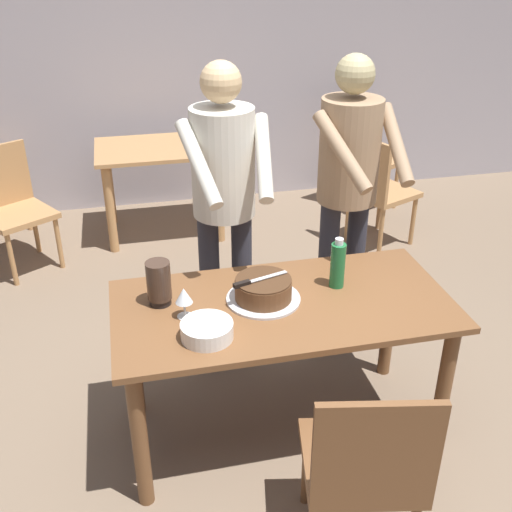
{
  "coord_description": "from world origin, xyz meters",
  "views": [
    {
      "loc": [
        -0.64,
        -2.27,
        2.24
      ],
      "look_at": [
        -0.08,
        0.2,
        0.9
      ],
      "focal_mm": 43.01,
      "sensor_mm": 36.0,
      "label": 1
    }
  ],
  "objects_px": {
    "background_chair_3": "(12,204)",
    "background_table": "(161,166)",
    "chair_near_side": "(365,465)",
    "background_chair_2": "(363,153)",
    "main_dining_table": "(282,325)",
    "cake_knife": "(249,282)",
    "cake_on_platter": "(263,290)",
    "person_standing_beside": "(348,179)",
    "hurricane_lamp": "(159,283)",
    "background_chair_1": "(377,187)",
    "plate_stack": "(207,330)",
    "water_bottle": "(338,265)",
    "person_cutting_cake": "(224,191)",
    "wine_glass_near": "(184,297)"
  },
  "relations": [
    {
      "from": "cake_on_platter",
      "to": "background_chair_2",
      "type": "bearing_deg",
      "value": 59.3
    },
    {
      "from": "water_bottle",
      "to": "person_standing_beside",
      "type": "xyz_separation_m",
      "value": [
        0.23,
        0.53,
        0.21
      ]
    },
    {
      "from": "cake_on_platter",
      "to": "person_cutting_cake",
      "type": "height_order",
      "value": "person_cutting_cake"
    },
    {
      "from": "wine_glass_near",
      "to": "person_standing_beside",
      "type": "bearing_deg",
      "value": 33.16
    },
    {
      "from": "cake_on_platter",
      "to": "chair_near_side",
      "type": "bearing_deg",
      "value": -76.17
    },
    {
      "from": "chair_near_side",
      "to": "background_chair_3",
      "type": "height_order",
      "value": "same"
    },
    {
      "from": "background_chair_3",
      "to": "main_dining_table",
      "type": "bearing_deg",
      "value": -55.5
    },
    {
      "from": "chair_near_side",
      "to": "background_chair_2",
      "type": "distance_m",
      "value": 3.66
    },
    {
      "from": "cake_on_platter",
      "to": "background_chair_2",
      "type": "distance_m",
      "value": 3.04
    },
    {
      "from": "wine_glass_near",
      "to": "hurricane_lamp",
      "type": "xyz_separation_m",
      "value": [
        -0.1,
        0.13,
        0.0
      ]
    },
    {
      "from": "person_cutting_cake",
      "to": "person_standing_beside",
      "type": "relative_size",
      "value": 1.0
    },
    {
      "from": "person_standing_beside",
      "to": "plate_stack",
      "type": "bearing_deg",
      "value": -138.04
    },
    {
      "from": "cake_on_platter",
      "to": "background_chair_1",
      "type": "bearing_deg",
      "value": 53.4
    },
    {
      "from": "water_bottle",
      "to": "background_table",
      "type": "height_order",
      "value": "water_bottle"
    },
    {
      "from": "cake_knife",
      "to": "water_bottle",
      "type": "distance_m",
      "value": 0.44
    },
    {
      "from": "wine_glass_near",
      "to": "background_chair_3",
      "type": "height_order",
      "value": "background_chair_3"
    },
    {
      "from": "main_dining_table",
      "to": "water_bottle",
      "type": "relative_size",
      "value": 6.16
    },
    {
      "from": "background_chair_3",
      "to": "background_table",
      "type": "bearing_deg",
      "value": 17.13
    },
    {
      "from": "main_dining_table",
      "to": "plate_stack",
      "type": "distance_m",
      "value": 0.45
    },
    {
      "from": "cake_knife",
      "to": "background_table",
      "type": "xyz_separation_m",
      "value": [
        -0.2,
        2.43,
        -0.29
      ]
    },
    {
      "from": "chair_near_side",
      "to": "background_table",
      "type": "bearing_deg",
      "value": 98.22
    },
    {
      "from": "person_standing_beside",
      "to": "background_chair_3",
      "type": "height_order",
      "value": "person_standing_beside"
    },
    {
      "from": "cake_knife",
      "to": "person_standing_beside",
      "type": "relative_size",
      "value": 0.15
    },
    {
      "from": "main_dining_table",
      "to": "cake_knife",
      "type": "relative_size",
      "value": 5.8
    },
    {
      "from": "background_table",
      "to": "background_chair_2",
      "type": "relative_size",
      "value": 1.11
    },
    {
      "from": "cake_knife",
      "to": "main_dining_table",
      "type": "bearing_deg",
      "value": -9.63
    },
    {
      "from": "cake_on_platter",
      "to": "person_cutting_cake",
      "type": "relative_size",
      "value": 0.2
    },
    {
      "from": "background_chair_2",
      "to": "plate_stack",
      "type": "bearing_deg",
      "value": -123.0
    },
    {
      "from": "wine_glass_near",
      "to": "background_chair_2",
      "type": "height_order",
      "value": "background_chair_2"
    },
    {
      "from": "main_dining_table",
      "to": "hurricane_lamp",
      "type": "distance_m",
      "value": 0.6
    },
    {
      "from": "main_dining_table",
      "to": "background_chair_2",
      "type": "xyz_separation_m",
      "value": [
        1.46,
        2.65,
        -0.14
      ]
    },
    {
      "from": "water_bottle",
      "to": "background_chair_3",
      "type": "xyz_separation_m",
      "value": [
        -1.74,
        2.03,
        -0.37
      ]
    },
    {
      "from": "cake_on_platter",
      "to": "chair_near_side",
      "type": "xyz_separation_m",
      "value": [
        0.2,
        -0.8,
        -0.31
      ]
    },
    {
      "from": "hurricane_lamp",
      "to": "background_chair_1",
      "type": "relative_size",
      "value": 0.23
    },
    {
      "from": "cake_on_platter",
      "to": "hurricane_lamp",
      "type": "height_order",
      "value": "hurricane_lamp"
    },
    {
      "from": "cake_knife",
      "to": "background_chair_3",
      "type": "height_order",
      "value": "background_chair_3"
    },
    {
      "from": "water_bottle",
      "to": "person_cutting_cake",
      "type": "distance_m",
      "value": 0.7
    },
    {
      "from": "cake_knife",
      "to": "background_chair_3",
      "type": "distance_m",
      "value": 2.5
    },
    {
      "from": "background_chair_1",
      "to": "background_chair_2",
      "type": "relative_size",
      "value": 1.0
    },
    {
      "from": "main_dining_table",
      "to": "hurricane_lamp",
      "type": "xyz_separation_m",
      "value": [
        -0.54,
        0.12,
        0.23
      ]
    },
    {
      "from": "wine_glass_near",
      "to": "person_standing_beside",
      "type": "relative_size",
      "value": 0.08
    },
    {
      "from": "plate_stack",
      "to": "hurricane_lamp",
      "type": "distance_m",
      "value": 0.36
    },
    {
      "from": "wine_glass_near",
      "to": "hurricane_lamp",
      "type": "distance_m",
      "value": 0.16
    },
    {
      "from": "background_chair_3",
      "to": "person_standing_beside",
      "type": "bearing_deg",
      "value": -37.15
    },
    {
      "from": "person_standing_beside",
      "to": "background_table",
      "type": "xyz_separation_m",
      "value": [
        -0.87,
        1.84,
        -0.5
      ]
    },
    {
      "from": "person_standing_beside",
      "to": "background_chair_2",
      "type": "xyz_separation_m",
      "value": [
        0.94,
        2.03,
        -0.58
      ]
    },
    {
      "from": "person_standing_beside",
      "to": "background_chair_3",
      "type": "xyz_separation_m",
      "value": [
        -1.98,
        1.5,
        -0.58
      ]
    },
    {
      "from": "water_bottle",
      "to": "wine_glass_near",
      "type": "bearing_deg",
      "value": -171.97
    },
    {
      "from": "background_table",
      "to": "background_chair_2",
      "type": "distance_m",
      "value": 1.82
    },
    {
      "from": "cake_on_platter",
      "to": "person_standing_beside",
      "type": "bearing_deg",
      "value": 43.68
    }
  ]
}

